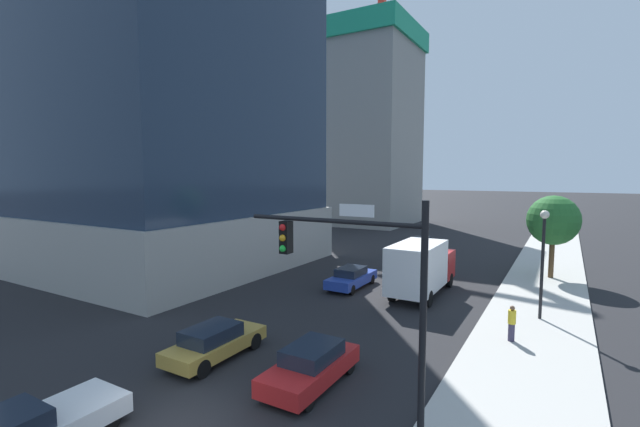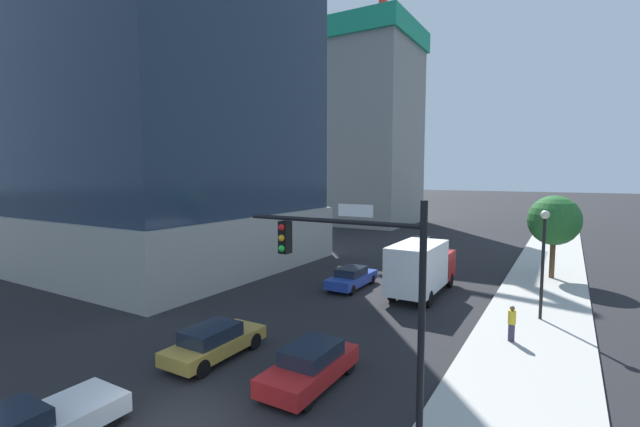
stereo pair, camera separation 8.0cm
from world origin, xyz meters
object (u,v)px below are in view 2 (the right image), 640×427
object	(u,v)px
box_truck	(421,266)
car_red	(310,365)
street_lamp	(543,248)
street_tree	(554,221)
car_silver	(420,245)
pedestrian_yellow_shirt	(512,323)
car_blue	(352,277)
traffic_light_pole	(359,273)
construction_building	(367,118)
car_gold	(214,342)

from	to	relation	value
box_truck	car_red	bearing A→B (deg)	-90.00
street_lamp	street_tree	world-z (taller)	street_tree
street_lamp	car_silver	xyz separation A→B (m)	(-11.43, 16.22, -3.14)
street_lamp	pedestrian_yellow_shirt	distance (m)	5.02
street_lamp	car_blue	size ratio (longest dim) A/B	1.22
traffic_light_pole	box_truck	xyz separation A→B (m)	(-2.62, 14.80, -2.90)
pedestrian_yellow_shirt	car_silver	bearing A→B (deg)	117.40
construction_building	street_tree	distance (m)	39.43
car_blue	pedestrian_yellow_shirt	xyz separation A→B (m)	(10.48, -5.00, 0.28)
construction_building	car_gold	xyz separation A→B (m)	(15.07, -48.74, -15.62)
street_tree	car_gold	size ratio (longest dim) A/B	1.32
construction_building	car_blue	distance (m)	41.90
construction_building	box_truck	size ratio (longest dim) A/B	5.44
construction_building	car_red	size ratio (longest dim) A/B	8.98
traffic_light_pole	street_lamp	bearing A→B (deg)	72.39
car_gold	car_red	world-z (taller)	car_red
car_blue	pedestrian_yellow_shirt	size ratio (longest dim) A/B	2.86
car_gold	car_red	distance (m)	4.60
traffic_light_pole	pedestrian_yellow_shirt	world-z (taller)	traffic_light_pole
car_gold	car_blue	bearing A→B (deg)	90.00
car_blue	car_gold	bearing A→B (deg)	-90.00
construction_building	car_silver	xyz separation A→B (m)	(15.07, -20.62, -15.60)
car_blue	pedestrian_yellow_shirt	distance (m)	11.61
box_truck	street_tree	bearing A→B (deg)	51.64
car_gold	box_truck	size ratio (longest dim) A/B	0.62
traffic_light_pole	car_red	bearing A→B (deg)	149.83
car_blue	car_gold	size ratio (longest dim) A/B	1.02
traffic_light_pole	street_tree	world-z (taller)	traffic_light_pole
street_lamp	car_red	world-z (taller)	street_lamp
traffic_light_pole	box_truck	bearing A→B (deg)	100.05
construction_building	pedestrian_yellow_shirt	distance (m)	50.56
street_tree	car_blue	bearing A→B (deg)	-141.04
construction_building	car_gold	size ratio (longest dim) A/B	8.76
pedestrian_yellow_shirt	box_truck	bearing A→B (deg)	136.71
car_silver	car_gold	bearing A→B (deg)	-90.00
street_lamp	car_silver	distance (m)	20.09
car_blue	car_gold	xyz separation A→B (m)	(0.00, -12.92, 0.03)
box_truck	construction_building	bearing A→B (deg)	119.13
car_gold	box_truck	bearing A→B (deg)	71.14
traffic_light_pole	street_lamp	size ratio (longest dim) A/B	1.20
street_lamp	box_truck	bearing A→B (deg)	167.19
box_truck	pedestrian_yellow_shirt	distance (m)	8.13
street_lamp	car_blue	world-z (taller)	street_lamp
traffic_light_pole	car_gold	world-z (taller)	traffic_light_pole
street_lamp	street_tree	distance (m)	10.40
car_red	box_truck	world-z (taller)	box_truck
traffic_light_pole	street_tree	bearing A→B (deg)	79.53
car_silver	box_truck	bearing A→B (deg)	-72.60
car_gold	construction_building	bearing A→B (deg)	107.18
construction_building	car_silver	bearing A→B (deg)	-53.84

